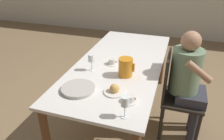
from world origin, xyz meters
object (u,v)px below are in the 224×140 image
object	(u,v)px
wine_glass_water	(91,59)
teacup_across	(112,62)
red_pitcher	(126,67)
serving_tray	(78,89)
person_seated	(188,78)
bread_plate	(115,90)
teacup_near_person	(130,99)
wine_glass_juice	(125,102)
chair_person_side	(176,94)

from	to	relation	value
wine_glass_water	teacup_across	distance (m)	0.27
red_pitcher	serving_tray	world-z (taller)	red_pitcher
person_seated	bread_plate	size ratio (longest dim) A/B	6.33
teacup_near_person	teacup_across	xyz separation A→B (m)	(-0.34, 0.61, 0.00)
wine_glass_juice	serving_tray	distance (m)	0.54
wine_glass_juice	bread_plate	size ratio (longest dim) A/B	0.95
red_pitcher	chair_person_side	bearing A→B (deg)	22.59
person_seated	wine_glass_water	xyz separation A→B (m)	(-0.96, -0.21, 0.17)
teacup_near_person	serving_tray	world-z (taller)	teacup_near_person
wine_glass_water	wine_glass_juice	bearing A→B (deg)	-49.92
teacup_near_person	serving_tray	distance (m)	0.47
person_seated	wine_glass_juice	size ratio (longest dim) A/B	6.64
bread_plate	red_pitcher	bearing A→B (deg)	87.65
wine_glass_water	serving_tray	bearing A→B (deg)	-85.48
red_pitcher	serving_tray	size ratio (longest dim) A/B	0.62
bread_plate	wine_glass_juice	bearing A→B (deg)	-59.84
teacup_across	person_seated	bearing A→B (deg)	0.91
chair_person_side	wine_glass_juice	world-z (taller)	chair_person_side
person_seated	red_pitcher	world-z (taller)	person_seated
wine_glass_water	wine_glass_juice	world-z (taller)	wine_glass_juice
chair_person_side	red_pitcher	xyz separation A→B (m)	(-0.51, -0.21, 0.34)
bread_plate	teacup_near_person	bearing A→B (deg)	-29.27
chair_person_side	red_pitcher	size ratio (longest dim) A/B	5.11
chair_person_side	bread_plate	size ratio (longest dim) A/B	5.00
teacup_near_person	bread_plate	xyz separation A→B (m)	(-0.16, 0.09, -0.00)
person_seated	teacup_near_person	size ratio (longest dim) A/B	9.16
serving_tray	bread_plate	size ratio (longest dim) A/B	1.59
wine_glass_water	teacup_across	xyz separation A→B (m)	(0.16, 0.20, -0.10)
chair_person_side	red_pitcher	distance (m)	0.65
bread_plate	chair_person_side	bearing A→B (deg)	45.45
chair_person_side	wine_glass_juice	size ratio (longest dim) A/B	5.25
wine_glass_juice	teacup_near_person	xyz separation A→B (m)	(-0.01, 0.20, -0.10)
wine_glass_water	wine_glass_juice	size ratio (longest dim) A/B	0.98
bread_plate	wine_glass_water	bearing A→B (deg)	137.01
person_seated	wine_glass_water	bearing A→B (deg)	-77.46
person_seated	red_pitcher	distance (m)	0.65
chair_person_side	wine_glass_water	size ratio (longest dim) A/B	5.35
wine_glass_juice	teacup_near_person	bearing A→B (deg)	92.61
person_seated	teacup_near_person	distance (m)	0.77
wine_glass_juice	bread_plate	distance (m)	0.35
bread_plate	serving_tray	bearing A→B (deg)	-168.63
red_pitcher	serving_tray	distance (m)	0.51
serving_tray	bread_plate	distance (m)	0.32
person_seated	bread_plate	distance (m)	0.82
person_seated	wine_glass_juice	world-z (taller)	person_seated
person_seated	wine_glass_water	distance (m)	1.00
teacup_near_person	teacup_across	distance (m)	0.70
chair_person_side	person_seated	xyz separation A→B (m)	(0.09, 0.00, 0.21)
red_pitcher	teacup_across	bearing A→B (deg)	134.61
chair_person_side	teacup_across	world-z (taller)	chair_person_side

